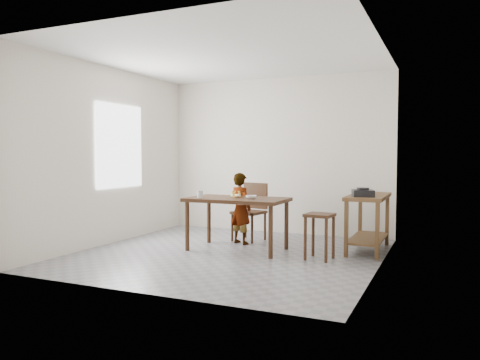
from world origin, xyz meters
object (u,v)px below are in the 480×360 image
at_px(prep_counter, 368,223).
at_px(child, 241,208).
at_px(dining_table, 237,224).
at_px(dining_chair, 249,212).
at_px(stool, 319,236).

distance_m(prep_counter, child, 1.89).
bearing_deg(dining_table, dining_chair, 100.45).
relative_size(dining_table, dining_chair, 1.54).
height_order(dining_chair, stool, dining_chair).
bearing_deg(prep_counter, dining_table, -157.85).
relative_size(prep_counter, dining_chair, 1.32).
distance_m(prep_counter, dining_chair, 1.86).
distance_m(child, stool, 1.51).
xyz_separation_m(prep_counter, child, (-1.87, -0.25, 0.14)).
distance_m(prep_counter, stool, 0.96).
relative_size(dining_table, child, 1.28).
distance_m(dining_table, dining_chair, 0.77).
height_order(dining_table, child, child).
bearing_deg(prep_counter, stool, -121.11).
bearing_deg(dining_table, prep_counter, 22.15).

